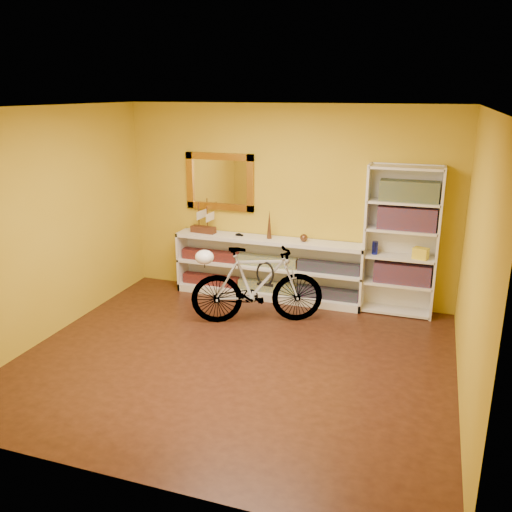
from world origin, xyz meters
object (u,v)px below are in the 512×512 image
(bookcase, at_px, (401,242))
(helmet, at_px, (204,257))
(bicycle, at_px, (257,285))
(console_unit, at_px, (268,268))

(bookcase, bearing_deg, helmet, -153.71)
(bicycle, relative_size, helmet, 7.23)
(bookcase, height_order, bicycle, bookcase)
(console_unit, bearing_deg, bookcase, 0.83)
(bookcase, relative_size, helmet, 8.34)
(console_unit, relative_size, bookcase, 1.37)
(bicycle, height_order, helmet, bicycle)
(bicycle, xyz_separation_m, helmet, (-0.58, -0.23, 0.37))
(bicycle, bearing_deg, bookcase, -84.06)
(console_unit, bearing_deg, helmet, -113.75)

